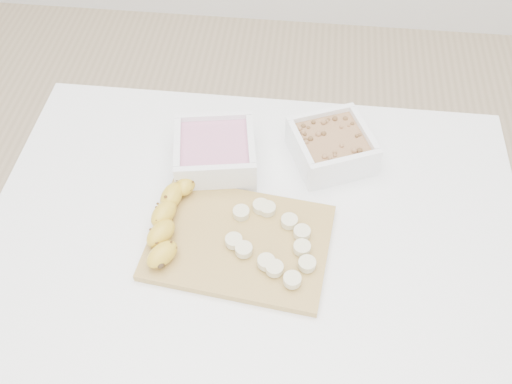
# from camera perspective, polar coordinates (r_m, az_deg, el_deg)

# --- Properties ---
(ground) EXTENTS (3.50, 3.50, 0.00)m
(ground) POSITION_cam_1_polar(r_m,az_deg,el_deg) (1.73, -0.11, -17.92)
(ground) COLOR #C6AD89
(ground) RESTS_ON ground
(table) EXTENTS (1.00, 0.70, 0.75)m
(table) POSITION_cam_1_polar(r_m,az_deg,el_deg) (1.14, -0.16, -6.08)
(table) COLOR white
(table) RESTS_ON ground
(bowl_yogurt) EXTENTS (0.18, 0.18, 0.07)m
(bowl_yogurt) POSITION_cam_1_polar(r_m,az_deg,el_deg) (1.13, -4.12, 4.01)
(bowl_yogurt) COLOR white
(bowl_yogurt) RESTS_ON table
(bowl_granola) EXTENTS (0.19, 0.19, 0.07)m
(bowl_granola) POSITION_cam_1_polar(r_m,az_deg,el_deg) (1.15, 7.55, 4.60)
(bowl_granola) COLOR white
(bowl_granola) RESTS_ON table
(cutting_board) EXTENTS (0.34, 0.26, 0.01)m
(cutting_board) POSITION_cam_1_polar(r_m,az_deg,el_deg) (1.03, -1.69, -5.02)
(cutting_board) COLOR #B48F48
(cutting_board) RESTS_ON table
(banana) EXTENTS (0.11, 0.22, 0.04)m
(banana) POSITION_cam_1_polar(r_m,az_deg,el_deg) (1.04, -8.59, -2.60)
(banana) COLOR gold
(banana) RESTS_ON cutting_board
(banana_slices) EXTENTS (0.16, 0.18, 0.02)m
(banana_slices) POSITION_cam_1_polar(r_m,az_deg,el_deg) (1.01, 1.72, -4.85)
(banana_slices) COLOR beige
(banana_slices) RESTS_ON cutting_board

